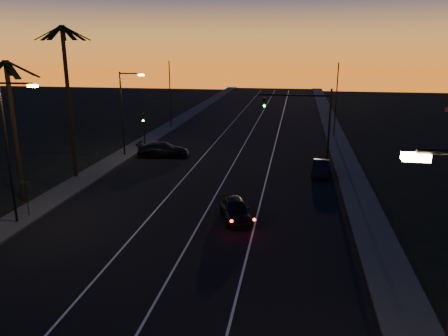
% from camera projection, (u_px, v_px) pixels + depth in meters
% --- Properties ---
extents(road, '(20.00, 170.00, 0.01)m').
position_uv_depth(road, '(215.00, 185.00, 35.61)').
color(road, black).
rests_on(road, ground).
extents(sidewalk_left, '(2.40, 170.00, 0.16)m').
position_uv_depth(sidewalk_left, '(87.00, 177.00, 37.38)').
color(sidewalk_left, '#333330').
rests_on(sidewalk_left, ground).
extents(sidewalk_right, '(2.40, 170.00, 0.16)m').
position_uv_depth(sidewalk_right, '(357.00, 191.00, 33.80)').
color(sidewalk_right, '#333330').
rests_on(sidewalk_right, ground).
extents(lane_stripe_left, '(0.12, 160.00, 0.01)m').
position_uv_depth(lane_stripe_left, '(180.00, 183.00, 36.09)').
color(lane_stripe_left, silver).
rests_on(lane_stripe_left, road).
extents(lane_stripe_mid, '(0.12, 160.00, 0.01)m').
position_uv_depth(lane_stripe_mid, '(221.00, 185.00, 35.53)').
color(lane_stripe_mid, silver).
rests_on(lane_stripe_mid, road).
extents(lane_stripe_right, '(0.12, 160.00, 0.01)m').
position_uv_depth(lane_stripe_right, '(264.00, 187.00, 34.97)').
color(lane_stripe_right, silver).
rests_on(lane_stripe_right, road).
extents(palm_mid, '(4.25, 4.16, 10.03)m').
position_uv_depth(palm_mid, '(13.00, 116.00, 30.33)').
color(palm_mid, black).
rests_on(palm_mid, ground).
extents(palm_far, '(4.25, 4.16, 12.53)m').
position_uv_depth(palm_far, '(68.00, 88.00, 35.50)').
color(palm_far, black).
rests_on(palm_far, ground).
extents(streetlight_left_near, '(2.55, 0.26, 9.00)m').
position_uv_depth(streetlight_left_near, '(11.00, 142.00, 26.39)').
color(streetlight_left_near, black).
rests_on(streetlight_left_near, ground).
extents(streetlight_left_far, '(2.55, 0.26, 8.50)m').
position_uv_depth(streetlight_left_far, '(125.00, 107.00, 43.55)').
color(streetlight_left_far, black).
rests_on(streetlight_left_far, ground).
extents(street_sign, '(0.70, 0.06, 2.60)m').
position_uv_depth(street_sign, '(26.00, 194.00, 28.34)').
color(street_sign, black).
rests_on(street_sign, ground).
extents(signal_mast, '(7.10, 0.41, 7.00)m').
position_uv_depth(signal_mast, '(305.00, 111.00, 42.67)').
color(signal_mast, black).
rests_on(signal_mast, ground).
extents(signal_post, '(0.28, 0.37, 4.20)m').
position_uv_depth(signal_post, '(144.00, 125.00, 45.83)').
color(signal_post, black).
rests_on(signal_post, ground).
extents(far_pole_left, '(0.14, 0.14, 9.00)m').
position_uv_depth(far_pole_left, '(170.00, 95.00, 59.89)').
color(far_pole_left, black).
rests_on(far_pole_left, ground).
extents(far_pole_right, '(0.14, 0.14, 9.00)m').
position_uv_depth(far_pole_right, '(336.00, 100.00, 53.53)').
color(far_pole_right, black).
rests_on(far_pole_right, ground).
extents(lead_car, '(2.99, 4.82, 1.39)m').
position_uv_depth(lead_car, '(235.00, 209.00, 28.34)').
color(lead_car, black).
rests_on(lead_car, road).
extents(right_car, '(1.72, 4.04, 1.30)m').
position_uv_depth(right_car, '(321.00, 168.00, 38.07)').
color(right_car, black).
rests_on(right_car, road).
extents(cross_car, '(5.36, 2.64, 1.50)m').
position_uv_depth(cross_car, '(163.00, 149.00, 44.46)').
color(cross_car, black).
rests_on(cross_car, road).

